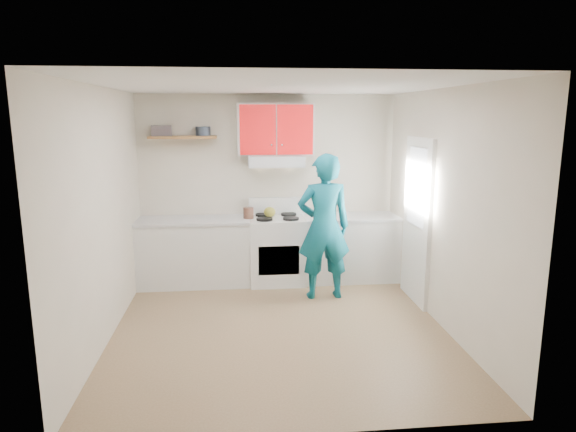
{
  "coord_description": "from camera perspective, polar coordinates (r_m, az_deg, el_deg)",
  "views": [
    {
      "loc": [
        -0.43,
        -5.14,
        2.31
      ],
      "look_at": [
        0.15,
        0.55,
        1.15
      ],
      "focal_mm": 31.05,
      "sensor_mm": 36.0,
      "label": 1
    }
  ],
  "objects": [
    {
      "name": "back_wall",
      "position": [
        7.12,
        -2.31,
        3.3
      ],
      "size": [
        3.6,
        0.04,
        2.6
      ],
      "primitive_type": "cube",
      "color": "beige",
      "rests_on": "floor"
    },
    {
      "name": "right_wall",
      "position": [
        5.69,
        17.35,
        0.72
      ],
      "size": [
        0.04,
        3.8,
        2.6
      ],
      "primitive_type": "cube",
      "color": "beige",
      "rests_on": "floor"
    },
    {
      "name": "floor",
      "position": [
        5.65,
        -0.97,
        -12.67
      ],
      "size": [
        3.8,
        3.8,
        0.0
      ],
      "primitive_type": "plane",
      "color": "brown",
      "rests_on": "ground"
    },
    {
      "name": "front_wall",
      "position": [
        3.42,
        1.68,
        -5.7
      ],
      "size": [
        3.6,
        0.04,
        2.6
      ],
      "primitive_type": "cube",
      "color": "beige",
      "rests_on": "floor"
    },
    {
      "name": "books",
      "position": [
        6.96,
        -14.31,
        9.45
      ],
      "size": [
        0.3,
        0.23,
        0.14
      ],
      "primitive_type": "cube",
      "rotation": [
        0.0,
        0.0,
        0.16
      ],
      "color": "#494042",
      "rests_on": "shelf"
    },
    {
      "name": "range_hood",
      "position": [
        6.87,
        -1.38,
        6.32
      ],
      "size": [
        0.76,
        0.44,
        0.15
      ],
      "primitive_type": "cube",
      "color": "silver",
      "rests_on": "back_wall"
    },
    {
      "name": "door",
      "position": [
        6.37,
        14.56,
        -0.54
      ],
      "size": [
        0.05,
        0.85,
        2.05
      ],
      "primitive_type": "cube",
      "color": "white",
      "rests_on": "floor"
    },
    {
      "name": "upper_cabinets",
      "position": [
        6.9,
        -1.44,
        9.88
      ],
      "size": [
        1.02,
        0.33,
        0.7
      ],
      "primitive_type": "cube",
      "color": "red",
      "rests_on": "back_wall"
    },
    {
      "name": "ceiling",
      "position": [
        5.16,
        -1.07,
        14.69
      ],
      "size": [
        3.6,
        3.8,
        0.04
      ],
      "primitive_type": "cube",
      "color": "white",
      "rests_on": "floor"
    },
    {
      "name": "silicone_mat",
      "position": [
        7.12,
        9.72,
        -0.09
      ],
      "size": [
        0.34,
        0.32,
        0.01
      ],
      "primitive_type": "cube",
      "rotation": [
        0.0,
        0.0,
        -0.34
      ],
      "color": "red",
      "rests_on": "counter_right"
    },
    {
      "name": "left_wall",
      "position": [
        5.41,
        -20.37,
        -0.01
      ],
      "size": [
        0.04,
        3.8,
        2.6
      ],
      "primitive_type": "cube",
      "color": "beige",
      "rests_on": "floor"
    },
    {
      "name": "crock",
      "position": [
        6.84,
        -4.55,
        0.27
      ],
      "size": [
        0.19,
        0.19,
        0.17
      ],
      "primitive_type": "cylinder",
      "rotation": [
        0.0,
        0.0,
        -0.38
      ],
      "color": "#482B1F",
      "rests_on": "counter_left"
    },
    {
      "name": "kettle",
      "position": [
        6.92,
        -2.12,
        0.46
      ],
      "size": [
        0.17,
        0.17,
        0.14
      ],
      "primitive_type": "ellipsoid",
      "rotation": [
        0.0,
        0.0,
        0.05
      ],
      "color": "olive",
      "rests_on": "stove"
    },
    {
      "name": "counter_left",
      "position": [
        7.02,
        -10.63,
        -4.11
      ],
      "size": [
        1.52,
        0.6,
        0.9
      ],
      "primitive_type": "cube",
      "color": "silver",
      "rests_on": "floor"
    },
    {
      "name": "cutting_board",
      "position": [
        7.02,
        3.99,
        -0.08
      ],
      "size": [
        0.37,
        0.32,
        0.02
      ],
      "primitive_type": "cube",
      "rotation": [
        0.0,
        0.0,
        -0.33
      ],
      "color": "olive",
      "rests_on": "counter_right"
    },
    {
      "name": "person",
      "position": [
        6.3,
        4.14,
        -1.25
      ],
      "size": [
        0.69,
        0.46,
        1.85
      ],
      "primitive_type": "imported",
      "rotation": [
        0.0,
        0.0,
        3.17
      ],
      "color": "#0C5A6C",
      "rests_on": "floor"
    },
    {
      "name": "counter_right",
      "position": [
        7.16,
        7.06,
        -3.67
      ],
      "size": [
        1.32,
        0.6,
        0.9
      ],
      "primitive_type": "cube",
      "color": "silver",
      "rests_on": "floor"
    },
    {
      "name": "shelf",
      "position": [
        6.93,
        -11.92,
        8.82
      ],
      "size": [
        0.9,
        0.3,
        0.04
      ],
      "primitive_type": "cube",
      "color": "brown",
      "rests_on": "back_wall"
    },
    {
      "name": "door_glass",
      "position": [
        6.29,
        14.52,
        3.24
      ],
      "size": [
        0.01,
        0.55,
        0.95
      ],
      "primitive_type": "cube",
      "color": "white",
      "rests_on": "door"
    },
    {
      "name": "stove",
      "position": [
        6.98,
        -1.27,
        -3.9
      ],
      "size": [
        0.76,
        0.65,
        0.92
      ],
      "primitive_type": "cube",
      "color": "white",
      "rests_on": "floor"
    },
    {
      "name": "tin",
      "position": [
        6.94,
        -9.71,
        9.56
      ],
      "size": [
        0.26,
        0.26,
        0.12
      ],
      "primitive_type": "cylinder",
      "rotation": [
        0.0,
        0.0,
        -0.4
      ],
      "color": "#333D4C",
      "rests_on": "shelf"
    }
  ]
}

